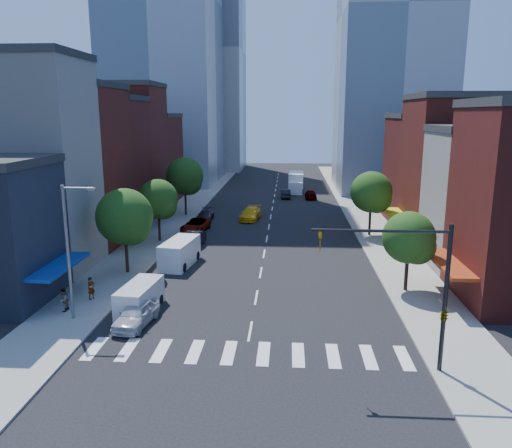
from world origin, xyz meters
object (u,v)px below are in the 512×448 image
at_px(box_truck, 296,183).
at_px(traffic_car_oncoming, 286,194).
at_px(parked_car_third, 195,225).
at_px(parked_car_second, 193,240).
at_px(taxi, 251,214).
at_px(parked_car_front, 136,314).
at_px(parked_car_rear, 206,215).
at_px(cargo_van_far, 179,253).
at_px(pedestrian_far, 63,300).
at_px(traffic_car_far, 311,194).
at_px(pedestrian_near, 91,288).
at_px(cargo_van_near, 139,299).

bearing_deg(box_truck, traffic_car_oncoming, -103.16).
relative_size(parked_car_third, traffic_car_oncoming, 1.24).
height_order(parked_car_second, taxi, taxi).
relative_size(parked_car_second, taxi, 0.87).
xyz_separation_m(parked_car_front, box_truck, (11.14, 57.67, 0.82)).
bearing_deg(parked_car_rear, parked_car_front, -89.36).
relative_size(cargo_van_far, box_truck, 0.69).
xyz_separation_m(cargo_van_far, taxi, (4.98, 20.45, -0.37)).
bearing_deg(pedestrian_far, traffic_car_far, 162.85).
relative_size(parked_car_rear, box_truck, 0.53).
xyz_separation_m(parked_car_second, cargo_van_far, (-0.02, -6.42, 0.39)).
bearing_deg(parked_car_third, parked_car_front, -80.41).
bearing_deg(pedestrian_near, cargo_van_far, 3.35).
height_order(traffic_car_oncoming, traffic_car_far, traffic_car_far).
relative_size(parked_car_front, cargo_van_far, 0.78).
bearing_deg(parked_car_rear, parked_car_second, -87.14).
relative_size(cargo_van_near, traffic_car_far, 1.13).
height_order(cargo_van_far, traffic_car_far, cargo_van_far).
relative_size(parked_car_rear, pedestrian_near, 2.64).
relative_size(box_truck, pedestrian_far, 5.11).
xyz_separation_m(cargo_van_near, taxi, (5.40, 31.49, -0.21)).
relative_size(parked_car_front, traffic_car_far, 1.04).
distance_m(parked_car_front, parked_car_second, 19.61).
xyz_separation_m(taxi, pedestrian_near, (-9.55, -29.62, 0.20)).
bearing_deg(pedestrian_near, parked_car_front, -101.34).
relative_size(cargo_van_near, box_truck, 0.59).
bearing_deg(traffic_car_oncoming, cargo_van_far, 73.31).
relative_size(parked_car_third, cargo_van_near, 1.09).
bearing_deg(cargo_van_near, cargo_van_far, 93.55).
bearing_deg(traffic_car_oncoming, parked_car_front, 76.85).
bearing_deg(cargo_van_far, traffic_car_oncoming, 83.80).
relative_size(traffic_car_oncoming, box_truck, 0.52).
bearing_deg(traffic_car_oncoming, cargo_van_near, 75.91).
distance_m(cargo_van_near, taxi, 31.95).
height_order(parked_car_front, parked_car_rear, parked_car_front).
xyz_separation_m(cargo_van_near, box_truck, (11.58, 55.52, 0.58)).
distance_m(parked_car_front, traffic_car_oncoming, 51.83).
bearing_deg(traffic_car_oncoming, parked_car_second, 70.63).
distance_m(parked_car_rear, pedestrian_far, 31.80).
relative_size(parked_car_front, pedestrian_near, 2.69).
bearing_deg(pedestrian_far, parked_car_front, 77.80).
distance_m(parked_car_front, traffic_car_far, 52.25).
relative_size(parked_car_rear, traffic_car_oncoming, 1.03).
bearing_deg(pedestrian_far, taxi, 165.89).
bearing_deg(cargo_van_near, pedestrian_near, 161.52).
bearing_deg(traffic_car_far, parked_car_second, 65.23).
height_order(traffic_car_far, box_truck, box_truck).
xyz_separation_m(pedestrian_near, pedestrian_far, (-1.02, -2.37, -0.02)).
distance_m(parked_car_second, parked_car_rear, 13.51).
bearing_deg(traffic_car_oncoming, pedestrian_far, 70.37).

